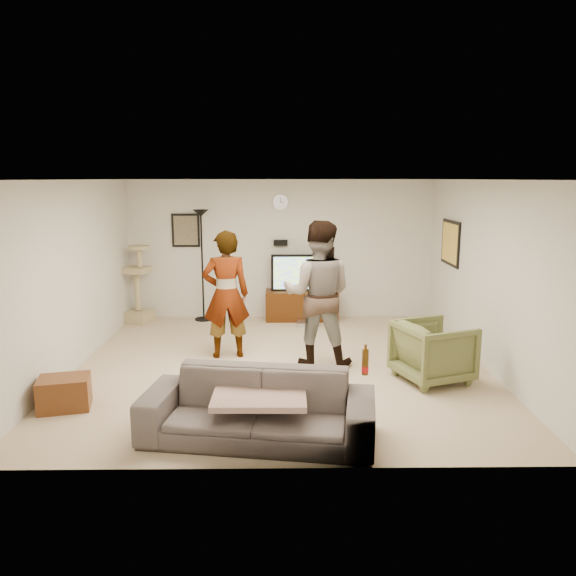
{
  "coord_description": "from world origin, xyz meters",
  "views": [
    {
      "loc": [
        0.01,
        -7.26,
        2.52
      ],
      "look_at": [
        0.1,
        0.2,
        1.04
      ],
      "focal_mm": 34.67,
      "sensor_mm": 36.0,
      "label": 1
    }
  ],
  "objects_px": {
    "tv": "(302,273)",
    "person_left": "(226,295)",
    "armchair": "(433,351)",
    "tv_stand": "(302,305)",
    "person_right": "(318,294)",
    "floor_lamp": "(202,266)",
    "beer_bottle": "(365,362)",
    "side_table": "(64,393)",
    "cat_tree": "(137,284)",
    "sofa": "(258,407)"
  },
  "relations": [
    {
      "from": "tv",
      "to": "person_left",
      "type": "distance_m",
      "value": 2.39
    },
    {
      "from": "tv",
      "to": "armchair",
      "type": "bearing_deg",
      "value": -63.58
    },
    {
      "from": "person_left",
      "to": "tv",
      "type": "bearing_deg",
      "value": -129.61
    },
    {
      "from": "tv_stand",
      "to": "person_right",
      "type": "xyz_separation_m",
      "value": [
        0.12,
        -2.46,
        0.72
      ]
    },
    {
      "from": "floor_lamp",
      "to": "beer_bottle",
      "type": "distance_m",
      "value": 5.2
    },
    {
      "from": "armchair",
      "to": "side_table",
      "type": "distance_m",
      "value": 4.4
    },
    {
      "from": "tv_stand",
      "to": "cat_tree",
      "type": "xyz_separation_m",
      "value": [
        -2.91,
        -0.12,
        0.42
      ]
    },
    {
      "from": "armchair",
      "to": "floor_lamp",
      "type": "bearing_deg",
      "value": 26.51
    },
    {
      "from": "side_table",
      "to": "tv",
      "type": "bearing_deg",
      "value": 54.63
    },
    {
      "from": "sofa",
      "to": "armchair",
      "type": "xyz_separation_m",
      "value": [
        2.14,
        1.58,
        0.05
      ]
    },
    {
      "from": "tv_stand",
      "to": "sofa",
      "type": "height_order",
      "value": "sofa"
    },
    {
      "from": "cat_tree",
      "to": "person_left",
      "type": "height_order",
      "value": "person_left"
    },
    {
      "from": "sofa",
      "to": "tv",
      "type": "bearing_deg",
      "value": 91.29
    },
    {
      "from": "cat_tree",
      "to": "armchair",
      "type": "height_order",
      "value": "cat_tree"
    },
    {
      "from": "tv",
      "to": "person_left",
      "type": "xyz_separation_m",
      "value": [
        -1.15,
        -2.09,
        0.04
      ]
    },
    {
      "from": "sofa",
      "to": "beer_bottle",
      "type": "xyz_separation_m",
      "value": [
        1.03,
        0.0,
        0.45
      ]
    },
    {
      "from": "tv_stand",
      "to": "beer_bottle",
      "type": "height_order",
      "value": "beer_bottle"
    },
    {
      "from": "cat_tree",
      "to": "person_right",
      "type": "bearing_deg",
      "value": -37.66
    },
    {
      "from": "floor_lamp",
      "to": "person_left",
      "type": "distance_m",
      "value": 2.21
    },
    {
      "from": "tv_stand",
      "to": "side_table",
      "type": "distance_m",
      "value": 4.8
    },
    {
      "from": "tv_stand",
      "to": "person_right",
      "type": "relative_size",
      "value": 0.65
    },
    {
      "from": "floor_lamp",
      "to": "person_right",
      "type": "relative_size",
      "value": 1.0
    },
    {
      "from": "tv_stand",
      "to": "armchair",
      "type": "distance_m",
      "value": 3.46
    },
    {
      "from": "side_table",
      "to": "sofa",
      "type": "bearing_deg",
      "value": -19.14
    },
    {
      "from": "cat_tree",
      "to": "beer_bottle",
      "type": "xyz_separation_m",
      "value": [
        3.35,
        -4.55,
        0.09
      ]
    },
    {
      "from": "cat_tree",
      "to": "person_left",
      "type": "distance_m",
      "value": 2.65
    },
    {
      "from": "side_table",
      "to": "armchair",
      "type": "bearing_deg",
      "value": 10.76
    },
    {
      "from": "cat_tree",
      "to": "armchair",
      "type": "xyz_separation_m",
      "value": [
        4.45,
        -2.97,
        -0.31
      ]
    },
    {
      "from": "beer_bottle",
      "to": "person_right",
      "type": "bearing_deg",
      "value": 98.06
    },
    {
      "from": "floor_lamp",
      "to": "person_right",
      "type": "bearing_deg",
      "value": -52.67
    },
    {
      "from": "side_table",
      "to": "person_left",
      "type": "bearing_deg",
      "value": 48.24
    },
    {
      "from": "cat_tree",
      "to": "tv_stand",
      "type": "bearing_deg",
      "value": 2.4
    },
    {
      "from": "sofa",
      "to": "armchair",
      "type": "bearing_deg",
      "value": 45.04
    },
    {
      "from": "armchair",
      "to": "sofa",
      "type": "bearing_deg",
      "value": 106.24
    },
    {
      "from": "tv_stand",
      "to": "cat_tree",
      "type": "relative_size",
      "value": 0.93
    },
    {
      "from": "floor_lamp",
      "to": "cat_tree",
      "type": "xyz_separation_m",
      "value": [
        -1.14,
        -0.15,
        -0.3
      ]
    },
    {
      "from": "person_left",
      "to": "armchair",
      "type": "bearing_deg",
      "value": 148.68
    },
    {
      "from": "person_right",
      "to": "tv_stand",
      "type": "bearing_deg",
      "value": -78.31
    },
    {
      "from": "cat_tree",
      "to": "person_right",
      "type": "relative_size",
      "value": 0.7
    },
    {
      "from": "sofa",
      "to": "armchair",
      "type": "height_order",
      "value": "armchair"
    },
    {
      "from": "tv",
      "to": "person_left",
      "type": "relative_size",
      "value": 0.61
    },
    {
      "from": "person_right",
      "to": "beer_bottle",
      "type": "relative_size",
      "value": 7.91
    },
    {
      "from": "tv",
      "to": "person_right",
      "type": "height_order",
      "value": "person_right"
    },
    {
      "from": "tv",
      "to": "beer_bottle",
      "type": "height_order",
      "value": "tv"
    },
    {
      "from": "person_right",
      "to": "beer_bottle",
      "type": "bearing_deg",
      "value": 106.93
    },
    {
      "from": "tv",
      "to": "beer_bottle",
      "type": "distance_m",
      "value": 4.69
    },
    {
      "from": "tv_stand",
      "to": "beer_bottle",
      "type": "distance_m",
      "value": 4.72
    },
    {
      "from": "floor_lamp",
      "to": "cat_tree",
      "type": "height_order",
      "value": "floor_lamp"
    },
    {
      "from": "tv",
      "to": "armchair",
      "type": "height_order",
      "value": "tv"
    },
    {
      "from": "person_right",
      "to": "side_table",
      "type": "bearing_deg",
      "value": 35.48
    }
  ]
}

